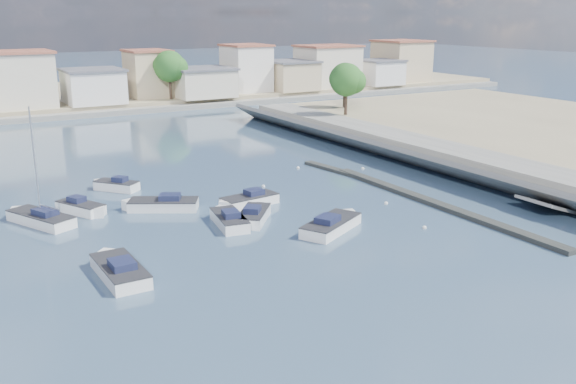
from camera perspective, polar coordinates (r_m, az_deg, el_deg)
The scene contains 17 objects.
ground at distance 74.76m, azimuth -7.03°, elevation 3.80°, with size 400.00×400.00×0.00m, color #324964.
seawall_walkway at distance 63.71m, azimuth 18.74°, elevation 1.83°, with size 5.00×90.00×1.80m, color slate.
breakwater at distance 55.64m, azimuth 10.98°, elevation -0.33°, with size 2.00×31.02×0.35m.
far_shore_land at distance 123.59m, azimuth -16.78°, elevation 8.27°, with size 160.00×40.00×1.40m, color gray.
far_shore_quay at distance 103.50m, azimuth -13.94°, elevation 6.98°, with size 160.00×2.50×0.80m, color slate.
far_town at distance 111.93m, azimuth -9.65°, elevation 10.18°, with size 113.01×12.80×8.35m.
shore_trees at distance 102.78m, azimuth -9.16°, elevation 10.45°, with size 74.56×38.32×7.92m.
motorboat_a at distance 47.90m, azimuth -5.31°, elevation -2.46°, with size 2.65×5.36×1.48m.
motorboat_b at distance 48.77m, azimuth -3.00°, elevation -2.08°, with size 4.26×4.64×1.48m.
motorboat_c at distance 52.28m, azimuth -11.32°, elevation -1.14°, with size 5.82×4.49×1.48m.
motorboat_d at distance 52.35m, azimuth -3.68°, elevation -0.84°, with size 5.38×2.54×1.48m.
motorboat_e at distance 39.94m, azimuth -14.83°, elevation -6.71°, with size 2.28×6.17×1.48m.
motorboat_f at distance 58.97m, azimuth -15.16°, elevation 0.53°, with size 3.68×3.99×1.48m.
motorboat_g at distance 52.87m, azimuth -17.79°, elevation -1.41°, with size 3.32×4.56×1.48m.
motorboat_h at distance 46.67m, azimuth 4.03°, elevation -2.92°, with size 6.01×4.55×1.48m.
sailboat at distance 51.42m, azimuth -21.28°, elevation -2.18°, with size 4.34×6.29×9.00m.
mooring_buoys at distance 54.81m, azimuth 7.83°, elevation -0.56°, with size 12.24×33.66×0.33m.
Camera 1 is at (-28.69, -27.33, 15.24)m, focal length 40.00 mm.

